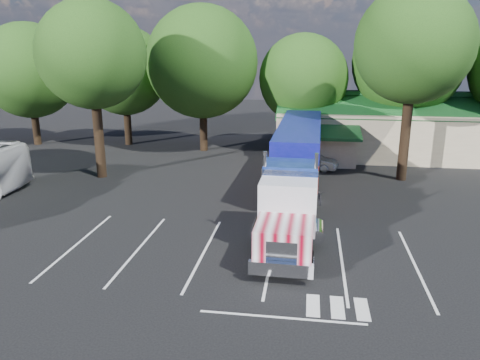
# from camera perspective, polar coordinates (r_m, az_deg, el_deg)

# --- Properties ---
(ground) EXTENTS (120.00, 120.00, 0.00)m
(ground) POSITION_cam_1_polar(r_m,az_deg,el_deg) (27.86, -1.70, -3.70)
(ground) COLOR black
(ground) RESTS_ON ground
(event_hall) EXTENTS (24.20, 14.12, 5.55)m
(event_hall) POSITION_cam_1_polar(r_m,az_deg,el_deg) (45.13, 20.04, 5.86)
(event_hall) COLOR #C5B493
(event_hall) RESTS_ON ground
(tree_row_a) EXTENTS (9.00, 9.00, 11.68)m
(tree_row_a) POSITION_cam_1_polar(r_m,az_deg,el_deg) (50.08, -24.31, 12.06)
(tree_row_a) COLOR black
(tree_row_a) RESTS_ON ground
(tree_row_b) EXTENTS (8.40, 8.40, 11.35)m
(tree_row_b) POSITION_cam_1_polar(r_m,az_deg,el_deg) (47.12, -13.93, 12.78)
(tree_row_b) COLOR black
(tree_row_b) RESTS_ON ground
(tree_row_c) EXTENTS (10.00, 10.00, 13.05)m
(tree_row_c) POSITION_cam_1_polar(r_m,az_deg,el_deg) (43.14, -4.64, 14.13)
(tree_row_c) COLOR black
(tree_row_c) RESTS_ON ground
(tree_row_d) EXTENTS (8.00, 8.00, 10.60)m
(tree_row_d) POSITION_cam_1_polar(r_m,az_deg,el_deg) (43.42, 7.72, 12.13)
(tree_row_d) COLOR black
(tree_row_d) RESTS_ON ground
(tree_row_e) EXTENTS (9.60, 9.60, 12.90)m
(tree_row_e) POSITION_cam_1_polar(r_m,az_deg,el_deg) (44.62, 19.77, 13.40)
(tree_row_e) COLOR black
(tree_row_e) RESTS_ON ground
(tree_near_left) EXTENTS (7.60, 7.60, 12.65)m
(tree_near_left) POSITION_cam_1_polar(r_m,az_deg,el_deg) (35.26, -17.60, 14.33)
(tree_near_left) COLOR black
(tree_near_left) RESTS_ON ground
(tree_near_right) EXTENTS (8.00, 8.00, 13.50)m
(tree_near_right) POSITION_cam_1_polar(r_m,az_deg,el_deg) (34.99, 20.45, 15.15)
(tree_near_right) COLOR black
(tree_near_right) RESTS_ON ground
(semi_truck) EXTENTS (3.59, 21.78, 4.55)m
(semi_truck) POSITION_cam_1_polar(r_m,az_deg,el_deg) (29.84, 6.98, 2.67)
(semi_truck) COLOR black
(semi_truck) RESTS_ON ground
(woman) EXTENTS (0.47, 0.62, 1.52)m
(woman) POSITION_cam_1_polar(r_m,az_deg,el_deg) (22.61, 7.38, -6.56)
(woman) COLOR black
(woman) RESTS_ON ground
(bicycle) EXTENTS (0.67, 1.67, 0.86)m
(bicycle) POSITION_cam_1_polar(r_m,az_deg,el_deg) (29.43, 9.67, -1.96)
(bicycle) COLOR black
(bicycle) RESTS_ON ground
(silver_sedan) EXTENTS (4.25, 2.33, 1.33)m
(silver_sedan) POSITION_cam_1_polar(r_m,az_deg,el_deg) (37.35, 8.73, 2.29)
(silver_sedan) COLOR #989A9F
(silver_sedan) RESTS_ON ground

